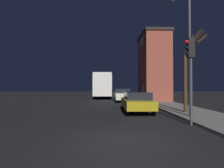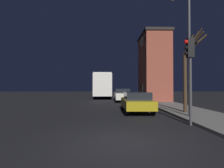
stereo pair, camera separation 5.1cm
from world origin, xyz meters
name	(u,v)px [view 1 (the left image)]	position (x,y,z in m)	size (l,w,h in m)	color
ground_plane	(124,142)	(0.00, 0.00, 0.00)	(120.00, 120.00, 0.00)	black
brick_building	(153,67)	(5.12, 15.69, 4.20)	(3.13, 5.42, 8.09)	brown
streetlamp	(185,36)	(3.80, 4.06, 4.59)	(1.16, 0.38, 6.85)	#38383A
traffic_light	(190,62)	(3.28, 2.36, 2.88)	(0.43, 0.24, 4.00)	#38383A
bare_tree	(188,71)	(4.64, 5.54, 2.78)	(1.23, 1.34, 5.13)	#382819
bus	(103,84)	(-1.23, 22.96, 2.22)	(2.61, 10.60, 3.75)	beige
car_near_lane	(137,101)	(1.49, 6.46, 0.75)	(1.82, 4.22, 1.40)	olive
car_mid_lane	(122,95)	(1.23, 15.25, 0.81)	(1.74, 4.46, 1.54)	beige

